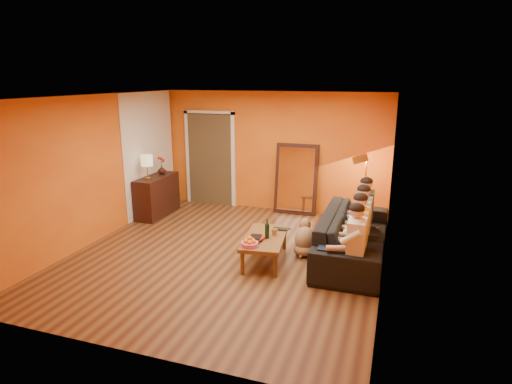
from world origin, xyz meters
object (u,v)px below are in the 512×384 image
(sideboard, at_px, (157,196))
(person_mid_left, at_px, (360,232))
(tumbler, at_px, (274,232))
(laptop, at_px, (282,230))
(wine_bottle, at_px, (267,229))
(sofa, at_px, (353,236))
(floor_lamp, at_px, (365,193))
(vase, at_px, (162,170))
(coffee_table, at_px, (265,249))
(person_far_left, at_px, (356,245))
(table_lamp, at_px, (147,167))
(person_mid_right, at_px, (363,221))
(mirror_frame, at_px, (296,179))
(dog, at_px, (305,237))
(person_far_right, at_px, (366,211))

(sideboard, bearing_deg, person_mid_left, -17.79)
(tumbler, xyz_separation_m, laptop, (0.06, 0.23, -0.04))
(sideboard, bearing_deg, wine_bottle, -28.54)
(sofa, relative_size, tumbler, 24.29)
(sideboard, relative_size, floor_lamp, 0.82)
(wine_bottle, relative_size, vase, 1.70)
(coffee_table, distance_m, person_far_left, 1.56)
(table_lamp, distance_m, person_mid_left, 4.53)
(wine_bottle, bearing_deg, table_lamp, 156.13)
(person_mid_right, height_order, tumbler, person_mid_right)
(sideboard, xyz_separation_m, vase, (0.00, 0.25, 0.52))
(sofa, distance_m, laptop, 1.18)
(tumbler, bearing_deg, sideboard, 154.58)
(sofa, height_order, tumbler, sofa)
(mirror_frame, distance_m, person_mid_right, 2.50)
(table_lamp, relative_size, tumbler, 4.80)
(wine_bottle, bearing_deg, dog, 46.60)
(sofa, bearing_deg, dog, 99.68)
(floor_lamp, xyz_separation_m, person_mid_left, (0.09, -1.95, -0.11))
(table_lamp, distance_m, tumbler, 3.30)
(sideboard, relative_size, person_far_left, 0.97)
(mirror_frame, xyz_separation_m, dog, (0.67, -2.17, -0.45))
(table_lamp, height_order, person_far_right, table_lamp)
(mirror_frame, distance_m, person_mid_left, 2.95)
(person_far_left, bearing_deg, person_mid_left, 90.00)
(floor_lamp, height_order, person_far_left, floor_lamp)
(mirror_frame, distance_m, coffee_table, 2.70)
(table_lamp, relative_size, person_far_left, 0.42)
(sideboard, relative_size, vase, 6.48)
(sideboard, height_order, coffee_table, sideboard)
(sofa, xyz_separation_m, person_far_right, (0.13, 0.65, 0.23))
(table_lamp, xyz_separation_m, person_far_right, (4.37, -0.00, -0.49))
(sofa, height_order, vase, vase)
(coffee_table, xyz_separation_m, tumbler, (0.12, 0.12, 0.26))
(mirror_frame, height_order, wine_bottle, mirror_frame)
(laptop, bearing_deg, vase, 147.25)
(tumbler, bearing_deg, laptop, 75.38)
(wine_bottle, height_order, tumbler, wine_bottle)
(dog, height_order, person_mid_right, person_mid_right)
(sofa, distance_m, dog, 0.80)
(sofa, bearing_deg, wine_bottle, 117.25)
(coffee_table, height_order, floor_lamp, floor_lamp)
(mirror_frame, height_order, sofa, mirror_frame)
(sideboard, xyz_separation_m, tumbler, (3.03, -1.44, 0.04))
(table_lamp, bearing_deg, laptop, -16.42)
(sideboard, xyz_separation_m, coffee_table, (2.91, -1.56, -0.21))
(mirror_frame, distance_m, person_far_right, 2.10)
(dog, bearing_deg, vase, 138.42)
(dog, xyz_separation_m, laptop, (-0.37, -0.12, 0.12))
(person_far_left, distance_m, person_mid_left, 0.55)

